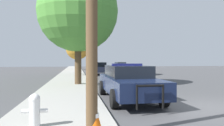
% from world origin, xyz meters
% --- Properties ---
extents(ground_plane, '(110.00, 110.00, 0.00)m').
position_xyz_m(ground_plane, '(0.00, 0.00, 0.00)').
color(ground_plane, '#474749').
extents(sidewalk_left, '(3.00, 110.00, 0.13)m').
position_xyz_m(sidewalk_left, '(-5.10, 0.00, 0.07)').
color(sidewalk_left, '#A3A099').
rests_on(sidewalk_left, ground_plane).
extents(police_car, '(2.11, 5.37, 1.56)m').
position_xyz_m(police_car, '(-2.36, 2.00, 0.79)').
color(police_car, '#141E3D').
rests_on(police_car, ground_plane).
extents(fire_hydrant, '(0.60, 0.26, 0.78)m').
position_xyz_m(fire_hydrant, '(-5.56, -1.82, 0.54)').
color(fire_hydrant, white).
rests_on(fire_hydrant, sidewalk_left).
extents(traffic_light, '(3.71, 0.35, 5.44)m').
position_xyz_m(traffic_light, '(-2.92, 18.02, 3.96)').
color(traffic_light, '#424247').
rests_on(traffic_light, sidewalk_left).
extents(car_background_midblock, '(2.12, 4.53, 1.49)m').
position_xyz_m(car_background_midblock, '(-1.76, 19.20, 0.78)').
color(car_background_midblock, '#333856').
rests_on(car_background_midblock, ground_plane).
extents(car_background_oncoming, '(2.07, 4.21, 1.43)m').
position_xyz_m(car_background_oncoming, '(2.74, 28.49, 0.76)').
color(car_background_oncoming, silver).
rests_on(car_background_oncoming, ground_plane).
extents(tree_sidewalk_far, '(4.27, 4.27, 6.01)m').
position_xyz_m(tree_sidewalk_far, '(-4.34, 33.23, 3.99)').
color(tree_sidewalk_far, brown).
rests_on(tree_sidewalk_far, sidewalk_left).
extents(tree_sidewalk_near, '(5.36, 5.36, 7.51)m').
position_xyz_m(tree_sidewalk_near, '(-4.46, 7.56, 4.95)').
color(tree_sidewalk_near, '#4C3823').
rests_on(tree_sidewalk_near, sidewalk_left).
extents(tree_sidewalk_mid, '(6.01, 6.01, 8.59)m').
position_xyz_m(tree_sidewalk_mid, '(-4.50, 16.40, 5.71)').
color(tree_sidewalk_mid, '#4C3823').
rests_on(tree_sidewalk_mid, sidewalk_left).
extents(traffic_cone, '(0.36, 0.36, 0.66)m').
position_xyz_m(traffic_cone, '(-4.19, -2.43, 0.46)').
color(traffic_cone, orange).
rests_on(traffic_cone, sidewalk_left).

